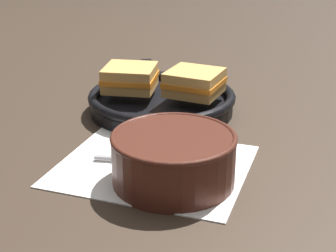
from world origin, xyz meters
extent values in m
plane|color=#382B21|center=(0.00, 0.00, 0.00)|extent=(4.00, 4.00, 0.00)
cube|color=white|center=(-0.01, -0.03, 0.00)|extent=(0.32, 0.28, 0.00)
cylinder|color=#4C2319|center=(0.04, -0.06, 0.04)|extent=(0.18, 0.18, 0.07)
cylinder|color=orange|center=(0.04, -0.06, 0.06)|extent=(0.16, 0.16, 0.01)
torus|color=#4C2319|center=(0.04, -0.06, 0.07)|extent=(0.18, 0.18, 0.01)
cube|color=#9E9EA3|center=(-0.05, -0.04, 0.01)|extent=(0.11, 0.05, 0.01)
ellipsoid|color=#9E9EA3|center=(0.03, -0.01, 0.01)|extent=(0.06, 0.04, 0.01)
cylinder|color=black|center=(-0.11, 0.18, 0.01)|extent=(0.28, 0.28, 0.02)
torus|color=black|center=(-0.11, 0.18, 0.03)|extent=(0.29, 0.29, 0.02)
cube|color=black|center=(-0.23, 0.35, 0.03)|extent=(0.09, 0.12, 0.01)
cube|color=tan|center=(-0.17, 0.17, 0.05)|extent=(0.12, 0.12, 0.02)
cube|color=orange|center=(-0.17, 0.17, 0.07)|extent=(0.12, 0.12, 0.01)
cube|color=tan|center=(-0.17, 0.17, 0.08)|extent=(0.12, 0.12, 0.02)
cube|color=tan|center=(-0.05, 0.20, 0.05)|extent=(0.10, 0.10, 0.02)
cube|color=orange|center=(-0.05, 0.20, 0.07)|extent=(0.10, 0.10, 0.01)
cube|color=tan|center=(-0.05, 0.20, 0.08)|extent=(0.10, 0.10, 0.02)
camera|label=1|loc=(0.34, -0.66, 0.37)|focal=55.00mm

